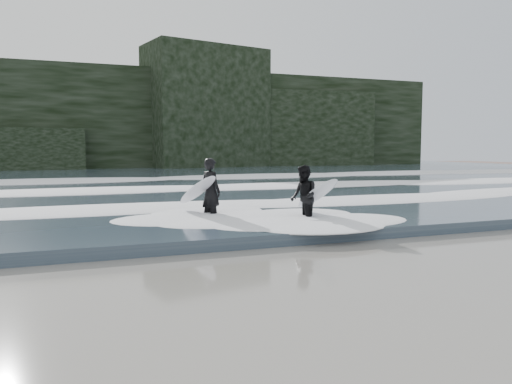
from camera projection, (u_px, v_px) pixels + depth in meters
ground at (353, 280)px, 8.64m from camera, size 120.00×120.00×0.00m
sea at (136, 177)px, 35.64m from camera, size 90.00×52.00×0.30m
headland at (113, 121)px, 51.04m from camera, size 70.00×9.00×10.00m
foam_near at (212, 203)px, 16.99m from camera, size 60.00×3.20×0.20m
foam_mid at (172, 187)px, 23.51m from camera, size 60.00×4.00×0.24m
foam_far at (144, 176)px, 31.89m from camera, size 60.00×4.80×0.30m
surfer_left at (208, 191)px, 14.81m from camera, size 1.28×2.16×1.98m
surfer_right at (306, 196)px, 14.09m from camera, size 1.13×2.17×1.80m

